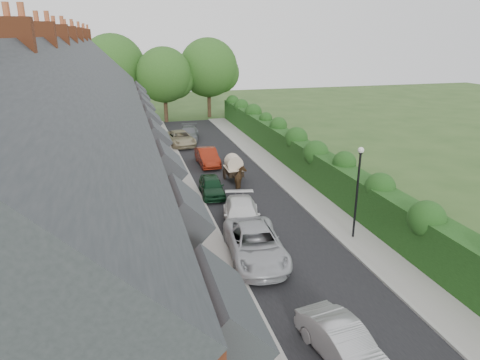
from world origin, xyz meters
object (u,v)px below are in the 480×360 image
object	(u,v)px
car_silver_b	(255,244)
horse_cart	(234,166)
car_red	(207,157)
car_beige	(180,138)
car_silver_a	(343,343)
car_white	(242,216)
car_green	(212,186)
lamppost	(358,182)
car_grey	(189,133)
horse	(241,179)

from	to	relation	value
car_silver_b	horse_cart	xyz separation A→B (m)	(1.94, 11.88, 0.38)
car_red	car_beige	size ratio (longest dim) A/B	0.86
car_silver_a	horse_cart	size ratio (longest dim) A/B	1.43
car_white	car_green	bearing A→B (deg)	107.94
car_white	car_green	xyz separation A→B (m)	(-0.61, 5.60, -0.07)
car_green	car_beige	size ratio (longest dim) A/B	0.76
lamppost	car_silver_b	xyz separation A→B (m)	(-5.81, -0.72, -2.50)
car_grey	horse	bearing A→B (deg)	-74.41
car_red	horse	size ratio (longest dim) A/B	2.36
car_beige	horse_cart	distance (m)	12.48
car_grey	car_silver_a	bearing A→B (deg)	-78.65
car_silver_b	car_red	bearing A→B (deg)	92.85
car_green	horse_cart	xyz separation A→B (m)	(2.23, 2.56, 0.51)
lamppost	car_silver_a	distance (m)	9.96
car_white	car_silver_b	bearing A→B (deg)	-83.19
car_red	horse_cart	size ratio (longest dim) A/B	1.53
car_beige	car_grey	distance (m)	2.30
car_silver_a	car_white	distance (m)	11.21
car_silver_b	horse	xyz separation A→B (m)	(1.94, 9.89, -0.01)
car_white	horse_cart	bearing A→B (deg)	90.46
car_green	horse	distance (m)	2.31
car_white	car_grey	world-z (taller)	car_white
lamppost	car_white	bearing A→B (deg)	151.37
car_silver_a	car_red	world-z (taller)	car_red
car_white	car_red	bearing A→B (deg)	99.47
car_silver_b	horse_cart	world-z (taller)	horse_cart
horse	horse_cart	distance (m)	2.04
lamppost	car_grey	size ratio (longest dim) A/B	1.05
car_white	horse	xyz separation A→B (m)	(1.62, 6.17, 0.05)
horse	horse_cart	world-z (taller)	horse_cart
car_silver_b	car_beige	bearing A→B (deg)	96.80
car_white	car_red	size ratio (longest dim) A/B	1.16
car_silver_a	car_white	bearing A→B (deg)	83.09
car_red	car_grey	bearing A→B (deg)	90.50
car_white	car_beige	size ratio (longest dim) A/B	0.99
car_silver_a	car_beige	xyz separation A→B (m)	(-1.29, 31.60, 0.04)
car_silver_b	car_red	distance (m)	16.55
car_silver_b	lamppost	bearing A→B (deg)	12.71
car_beige	car_grey	size ratio (longest dim) A/B	1.04
car_white	horse	size ratio (longest dim) A/B	2.73
car_green	car_beige	bearing A→B (deg)	95.04
car_silver_a	horse_cart	bearing A→B (deg)	77.23
car_silver_b	car_grey	distance (m)	26.13
car_silver_a	car_beige	distance (m)	31.63
car_green	car_grey	bearing A→B (deg)	91.09
car_green	horse	world-z (taller)	horse
car_silver_b	car_beige	size ratio (longest dim) A/B	1.12
car_red	car_beige	distance (m)	7.70
horse	car_grey	bearing A→B (deg)	-68.33
car_silver_a	car_grey	size ratio (longest dim) A/B	0.83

